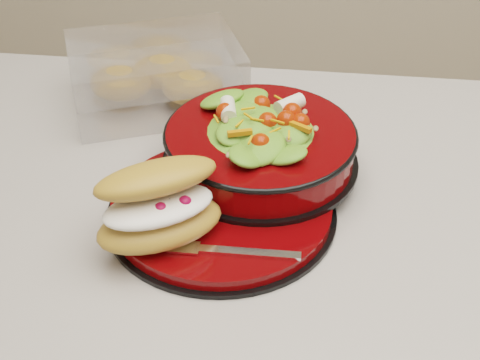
# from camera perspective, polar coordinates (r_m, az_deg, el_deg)

# --- Properties ---
(dinner_plate) EXTENTS (0.28, 0.28, 0.02)m
(dinner_plate) POSITION_cam_1_polar(r_m,az_deg,el_deg) (0.80, -1.54, -2.47)
(dinner_plate) COLOR black
(dinner_plate) RESTS_ON island_counter
(salad_bowl) EXTENTS (0.25, 0.25, 0.10)m
(salad_bowl) POSITION_cam_1_polar(r_m,az_deg,el_deg) (0.84, 1.75, 3.55)
(salad_bowl) COLOR black
(salad_bowl) RESTS_ON dinner_plate
(croissant) EXTENTS (0.16, 0.15, 0.09)m
(croissant) POSITION_cam_1_polar(r_m,az_deg,el_deg) (0.73, -6.85, -2.14)
(croissant) COLOR #C28D3B
(croissant) RESTS_ON dinner_plate
(fork) EXTENTS (0.15, 0.02, 0.00)m
(fork) POSITION_cam_1_polar(r_m,az_deg,el_deg) (0.73, -0.98, -6.07)
(fork) COLOR silver
(fork) RESTS_ON dinner_plate
(pastry_box) EXTENTS (0.29, 0.26, 0.09)m
(pastry_box) POSITION_cam_1_polar(r_m,az_deg,el_deg) (1.02, -7.17, 8.84)
(pastry_box) COLOR white
(pastry_box) RESTS_ON island_counter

